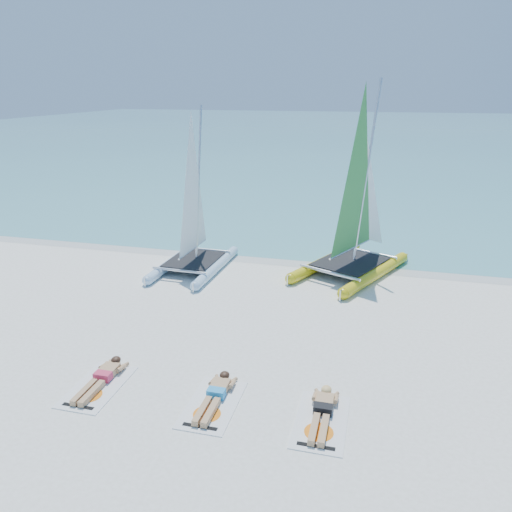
{
  "coord_description": "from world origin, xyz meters",
  "views": [
    {
      "loc": [
        2.82,
        -11.93,
        6.2
      ],
      "look_at": [
        -0.53,
        1.2,
        1.57
      ],
      "focal_mm": 35.0,
      "sensor_mm": 36.0,
      "label": 1
    }
  ],
  "objects": [
    {
      "name": "wet_sand_strip",
      "position": [
        0.0,
        5.5,
        0.0
      ],
      "size": [
        140.0,
        1.4,
        0.01
      ],
      "primitive_type": "cube",
      "color": "beige",
      "rests_on": "ground"
    },
    {
      "name": "catamaran_blue",
      "position": [
        -3.45,
        3.82,
        1.73
      ],
      "size": [
        2.19,
        4.31,
        5.78
      ],
      "rotation": [
        0.0,
        0.0,
        -0.04
      ],
      "color": "#BEE6FA",
      "rests_on": "ground"
    },
    {
      "name": "towel_b",
      "position": [
        -0.19,
        -3.72,
        0.01
      ],
      "size": [
        1.0,
        1.85,
        0.02
      ],
      "primitive_type": "cube",
      "color": "white",
      "rests_on": "ground"
    },
    {
      "name": "sunbather_c",
      "position": [
        2.04,
        -3.53,
        0.12
      ],
      "size": [
        0.37,
        1.73,
        0.26
      ],
      "color": "tan",
      "rests_on": "towel_c"
    },
    {
      "name": "ground",
      "position": [
        0.0,
        0.0,
        0.0
      ],
      "size": [
        140.0,
        140.0,
        0.0
      ],
      "primitive_type": "plane",
      "color": "white",
      "rests_on": "ground"
    },
    {
      "name": "sunbather_a",
      "position": [
        -2.82,
        -3.54,
        0.12
      ],
      "size": [
        0.37,
        1.73,
        0.26
      ],
      "color": "tan",
      "rests_on": "towel_a"
    },
    {
      "name": "towel_c",
      "position": [
        2.04,
        -3.72,
        0.01
      ],
      "size": [
        1.0,
        1.85,
        0.02
      ],
      "primitive_type": "cube",
      "color": "white",
      "rests_on": "ground"
    },
    {
      "name": "catamaran_yellow",
      "position": [
        2.17,
        5.16,
        2.11
      ],
      "size": [
        4.18,
        5.43,
        6.69
      ],
      "rotation": [
        0.0,
        0.0,
        -0.43
      ],
      "color": "yellow",
      "rests_on": "ground"
    },
    {
      "name": "sunbather_b",
      "position": [
        -0.19,
        -3.53,
        0.12
      ],
      "size": [
        0.37,
        1.73,
        0.26
      ],
      "color": "tan",
      "rests_on": "towel_b"
    },
    {
      "name": "sea",
      "position": [
        0.0,
        63.0,
        0.01
      ],
      "size": [
        140.0,
        115.0,
        0.01
      ],
      "primitive_type": "cube",
      "color": "#77C7C1",
      "rests_on": "ground"
    },
    {
      "name": "towel_a",
      "position": [
        -2.82,
        -3.73,
        0.01
      ],
      "size": [
        1.0,
        1.85,
        0.02
      ],
      "primitive_type": "cube",
      "color": "white",
      "rests_on": "ground"
    }
  ]
}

